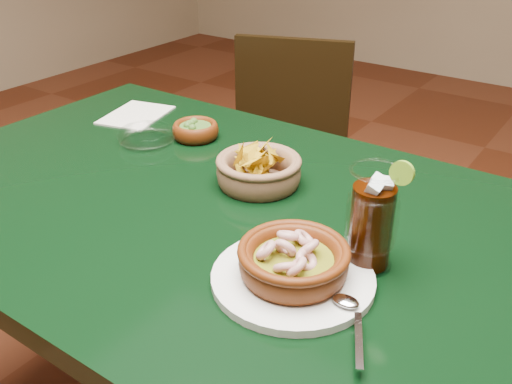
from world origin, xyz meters
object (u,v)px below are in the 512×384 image
Objects in this scene: dining_table at (202,241)px; chip_basket at (259,170)px; cola_drink at (372,220)px; dining_chair at (283,166)px; shrimp_plate at (294,265)px.

chip_basket reaches higher than dining_table.
dining_chair is at bearing 130.00° from cola_drink.
cola_drink is at bearing 56.16° from shrimp_plate.
chip_basket is (0.32, -0.60, 0.32)m from dining_chair.
chip_basket is (0.06, 0.10, 0.13)m from dining_table.
dining_chair is 0.75m from chip_basket.
cola_drink reaches higher than chip_basket.
dining_table is at bearing -122.10° from chip_basket.
chip_basket is at bearing 157.12° from cola_drink.
chip_basket reaches higher than dining_chair.
shrimp_plate is (0.28, -0.12, 0.13)m from dining_table.
chip_basket is at bearing 57.90° from dining_table.
shrimp_plate is at bearing -123.84° from cola_drink.
dining_table is 0.17m from chip_basket.
cola_drink reaches higher than dining_table.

